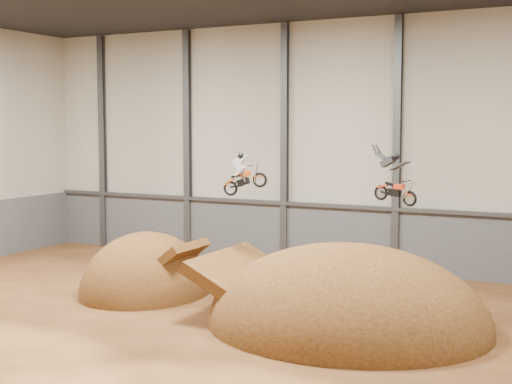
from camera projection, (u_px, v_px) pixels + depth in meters
The scene contains 12 objects.
floor at pixel (203, 336), 27.41m from camera, with size 40.00×40.00×0.00m, color #4A2913.
back_wall at pixel (340, 145), 40.07m from camera, with size 40.00×0.10×14.00m, color beige.
lower_band_back at pixel (338, 237), 40.48m from camera, with size 39.80×0.18×3.50m, color #595B62.
steel_rail at pixel (338, 206), 40.17m from camera, with size 39.80×0.35×0.20m, color #47494F.
steel_column_0 at pixel (103, 142), 47.41m from camera, with size 0.40×0.36×13.90m, color #47494F.
steel_column_1 at pixel (187, 143), 44.40m from camera, with size 0.40×0.36×13.90m, color #47494F.
steel_column_2 at pixel (285, 144), 41.40m from camera, with size 0.40×0.36×13.90m, color #47494F.
steel_column_3 at pixel (397, 146), 38.40m from camera, with size 0.40×0.36×13.90m, color #47494F.
takeoff_ramp at pixel (146, 293), 34.36m from camera, with size 5.97×6.89×5.97m, color #442711.
landing_ramp at pixel (346, 326), 28.76m from camera, with size 11.57×10.23×6.67m, color #442711.
fmx_rider_a at pixel (247, 170), 31.12m from camera, with size 2.06×0.78×1.86m, color #CB460E, non-canonical shape.
fmx_rider_b at pixel (395, 175), 28.98m from camera, with size 2.65×0.76×2.27m, color red, non-canonical shape.
Camera 1 is at (13.96, -22.94, 8.09)m, focal length 50.00 mm.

